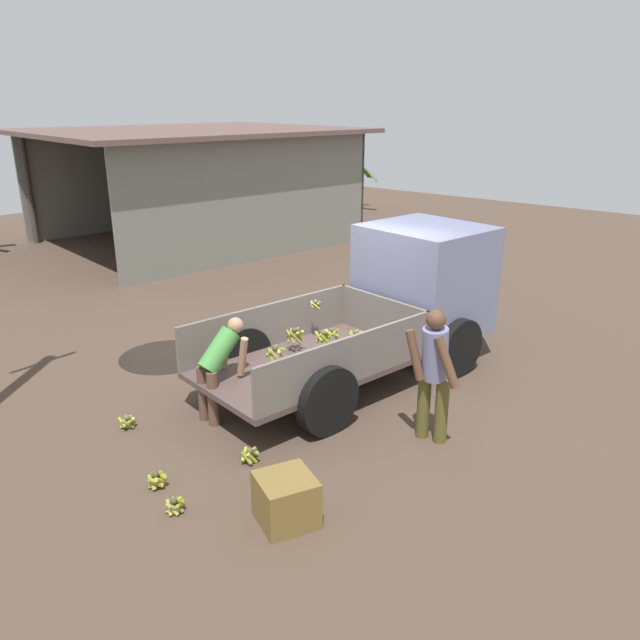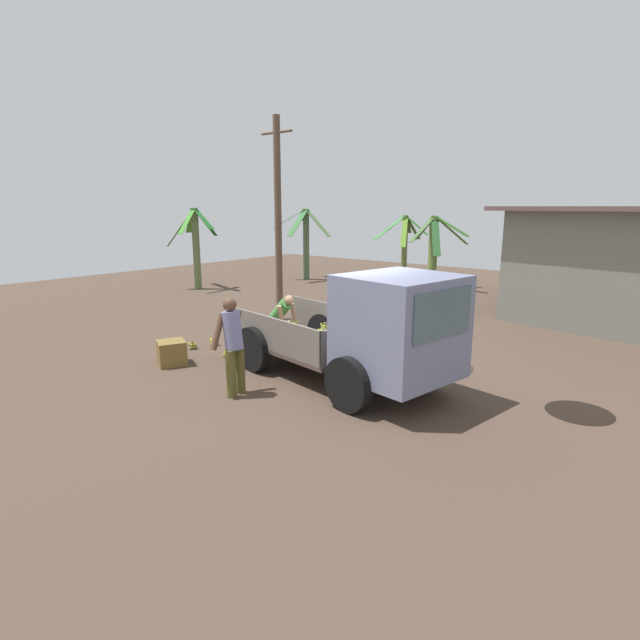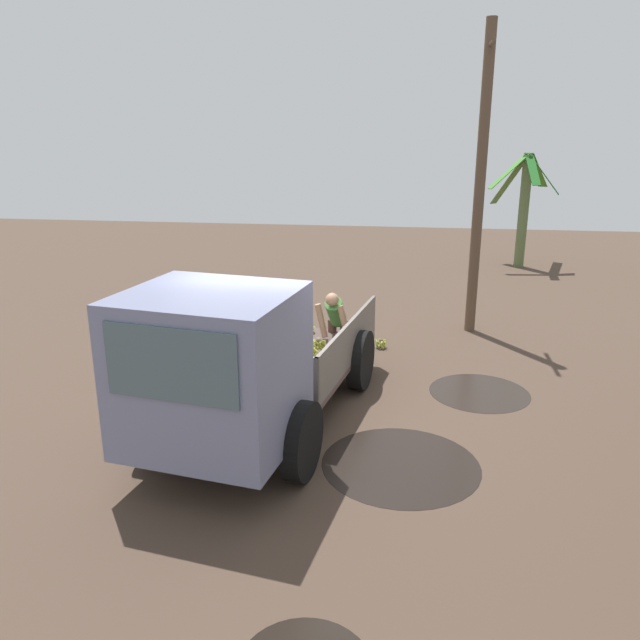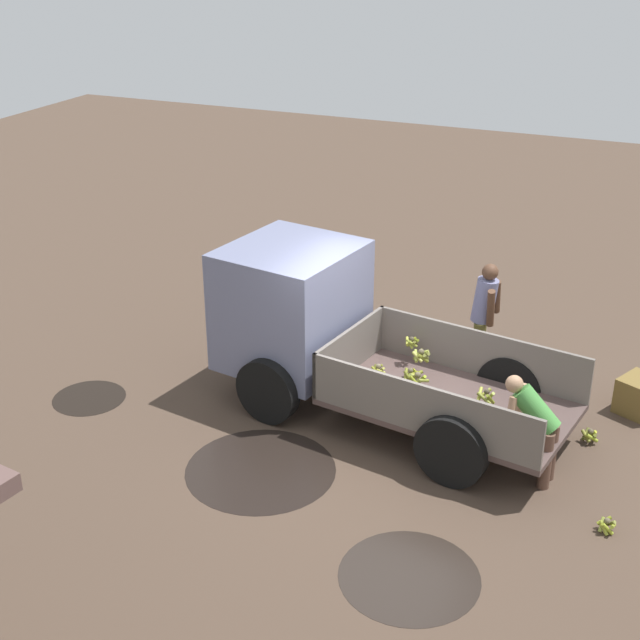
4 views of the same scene
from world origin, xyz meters
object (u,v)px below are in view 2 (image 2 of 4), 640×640
(person_worker_loading, at_px, (280,318))
(banana_bunch_on_ground_1, at_px, (227,353))
(wooden_crate_0, at_px, (172,353))
(utility_pole, at_px, (278,219))
(banana_bunch_on_ground_0, at_px, (192,345))
(banana_bunch_on_ground_3, at_px, (214,341))
(person_foreground_visitor, at_px, (233,342))
(banana_bunch_on_ground_2, at_px, (272,334))
(cargo_truck, at_px, (380,332))

(person_worker_loading, bearing_deg, banana_bunch_on_ground_1, -111.51)
(wooden_crate_0, bearing_deg, utility_pole, 105.23)
(banana_bunch_on_ground_0, xyz_separation_m, wooden_crate_0, (0.63, -0.98, 0.16))
(banana_bunch_on_ground_1, distance_m, banana_bunch_on_ground_3, 1.09)
(person_foreground_visitor, relative_size, banana_bunch_on_ground_1, 7.04)
(utility_pole, distance_m, person_foreground_visitor, 6.28)
(person_worker_loading, relative_size, banana_bunch_on_ground_2, 6.02)
(utility_pole, height_order, person_foreground_visitor, utility_pole)
(banana_bunch_on_ground_0, bearing_deg, wooden_crate_0, -57.40)
(person_foreground_visitor, bearing_deg, banana_bunch_on_ground_1, -43.86)
(utility_pole, bearing_deg, person_worker_loading, -45.78)
(cargo_truck, height_order, person_foreground_visitor, cargo_truck)
(person_worker_loading, height_order, wooden_crate_0, person_worker_loading)
(person_worker_loading, xyz_separation_m, banana_bunch_on_ground_2, (-0.98, 0.70, -0.67))
(cargo_truck, height_order, wooden_crate_0, cargo_truck)
(banana_bunch_on_ground_2, bearing_deg, wooden_crate_0, -91.84)
(utility_pole, bearing_deg, banana_bunch_on_ground_1, -63.23)
(cargo_truck, bearing_deg, banana_bunch_on_ground_1, -166.61)
(cargo_truck, bearing_deg, utility_pole, 159.04)
(banana_bunch_on_ground_2, xyz_separation_m, banana_bunch_on_ground_3, (-0.57, -1.37, 0.01))
(banana_bunch_on_ground_0, distance_m, banana_bunch_on_ground_2, 2.01)
(banana_bunch_on_ground_0, relative_size, banana_bunch_on_ground_3, 0.99)
(person_foreground_visitor, bearing_deg, banana_bunch_on_ground_2, -61.58)
(banana_bunch_on_ground_0, height_order, wooden_crate_0, wooden_crate_0)
(wooden_crate_0, bearing_deg, banana_bunch_on_ground_2, 88.16)
(utility_pole, xyz_separation_m, banana_bunch_on_ground_2, (1.32, -1.67, -2.76))
(person_foreground_visitor, xyz_separation_m, banana_bunch_on_ground_2, (-2.21, 3.16, -0.86))
(banana_bunch_on_ground_1, bearing_deg, utility_pole, 116.77)
(utility_pole, distance_m, banana_bunch_on_ground_3, 4.17)
(person_worker_loading, bearing_deg, banana_bunch_on_ground_2, 149.78)
(person_foreground_visitor, bearing_deg, banana_bunch_on_ground_3, -39.42)
(person_foreground_visitor, bearing_deg, cargo_truck, -146.73)
(cargo_truck, distance_m, banana_bunch_on_ground_3, 4.82)
(cargo_truck, relative_size, banana_bunch_on_ground_0, 21.53)
(utility_pole, bearing_deg, wooden_crate_0, -74.77)
(cargo_truck, height_order, person_worker_loading, cargo_truck)
(person_worker_loading, height_order, banana_bunch_on_ground_2, person_worker_loading)
(banana_bunch_on_ground_0, distance_m, banana_bunch_on_ground_1, 1.15)
(utility_pole, relative_size, banana_bunch_on_ground_0, 24.03)
(person_worker_loading, distance_m, wooden_crate_0, 2.46)
(person_foreground_visitor, xyz_separation_m, wooden_crate_0, (-2.31, 0.31, -0.70))
(person_worker_loading, xyz_separation_m, banana_bunch_on_ground_1, (-0.56, -1.10, -0.66))
(cargo_truck, relative_size, wooden_crate_0, 9.22)
(banana_bunch_on_ground_2, bearing_deg, person_worker_loading, -35.51)
(banana_bunch_on_ground_3, bearing_deg, banana_bunch_on_ground_1, -23.61)
(person_worker_loading, distance_m, banana_bunch_on_ground_1, 1.40)
(banana_bunch_on_ground_1, bearing_deg, banana_bunch_on_ground_2, 103.35)
(person_foreground_visitor, relative_size, person_worker_loading, 1.30)
(cargo_truck, relative_size, banana_bunch_on_ground_1, 20.56)
(utility_pole, height_order, wooden_crate_0, utility_pole)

